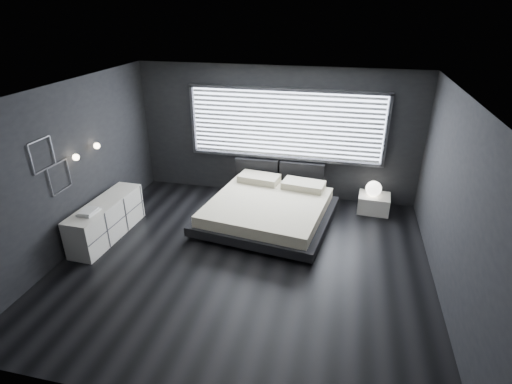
# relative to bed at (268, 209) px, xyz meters

# --- Properties ---
(room) EXTENTS (6.04, 6.00, 2.80)m
(room) POSITION_rel_bed_xyz_m (-0.11, -1.40, 1.11)
(room) COLOR black
(room) RESTS_ON ground
(window) EXTENTS (4.14, 0.09, 1.52)m
(window) POSITION_rel_bed_xyz_m (0.09, 1.29, 1.32)
(window) COLOR white
(window) RESTS_ON ground
(headboard) EXTENTS (1.96, 0.16, 0.52)m
(headboard) POSITION_rel_bed_xyz_m (-0.01, 1.24, 0.28)
(headboard) COLOR black
(headboard) RESTS_ON ground
(sconce_near) EXTENTS (0.18, 0.11, 0.11)m
(sconce_near) POSITION_rel_bed_xyz_m (-2.99, -1.35, 1.31)
(sconce_near) COLOR silver
(sconce_near) RESTS_ON ground
(sconce_far) EXTENTS (0.18, 0.11, 0.11)m
(sconce_far) POSITION_rel_bed_xyz_m (-2.99, -0.75, 1.31)
(sconce_far) COLOR silver
(sconce_far) RESTS_ON ground
(wall_art_upper) EXTENTS (0.01, 0.48, 0.48)m
(wall_art_upper) POSITION_rel_bed_xyz_m (-3.09, -1.95, 1.56)
(wall_art_upper) COLOR #47474C
(wall_art_upper) RESTS_ON ground
(wall_art_lower) EXTENTS (0.01, 0.48, 0.48)m
(wall_art_lower) POSITION_rel_bed_xyz_m (-3.09, -1.70, 1.09)
(wall_art_lower) COLOR #47474C
(wall_art_lower) RESTS_ON ground
(bed) EXTENTS (2.67, 2.58, 0.62)m
(bed) POSITION_rel_bed_xyz_m (0.00, 0.00, 0.00)
(bed) COLOR black
(bed) RESTS_ON ground
(nightstand) EXTENTS (0.65, 0.56, 0.36)m
(nightstand) POSITION_rel_bed_xyz_m (2.03, 0.94, -0.10)
(nightstand) COLOR white
(nightstand) RESTS_ON ground
(orb_lamp) EXTENTS (0.32, 0.32, 0.32)m
(orb_lamp) POSITION_rel_bed_xyz_m (1.99, 0.91, 0.24)
(orb_lamp) COLOR white
(orb_lamp) RESTS_ON nightstand
(dresser) EXTENTS (0.56, 1.76, 0.70)m
(dresser) POSITION_rel_bed_xyz_m (-2.76, -1.17, 0.06)
(dresser) COLOR white
(dresser) RESTS_ON ground
(book_stack) EXTENTS (0.28, 0.36, 0.07)m
(book_stack) POSITION_rel_bed_xyz_m (-2.77, -1.59, 0.45)
(book_stack) COLOR silver
(book_stack) RESTS_ON dresser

